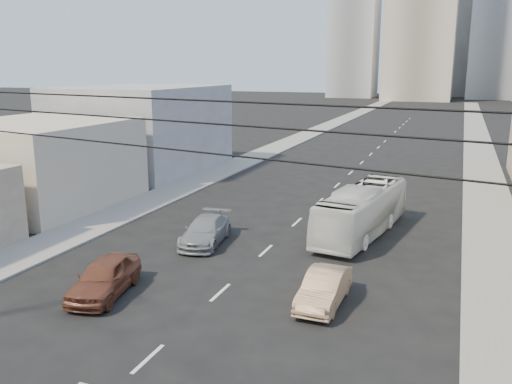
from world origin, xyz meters
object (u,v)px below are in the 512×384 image
Objects in this scene: city_bus at (362,211)px; sedan_brown at (104,277)px; sedan_tan at (324,288)px; sedan_grey at (206,231)px.

city_bus is 15.68m from sedan_brown.
sedan_brown is at bearing -115.95° from city_bus.
sedan_tan is at bearing -79.72° from city_bus.
sedan_brown is (-8.97, -12.84, -0.66)m from city_bus.
sedan_tan is (9.20, 2.44, -0.09)m from sedan_brown.
sedan_brown is 0.94× the size of sedan_grey.
sedan_grey is at bearing 71.76° from sedan_brown.
sedan_tan is (0.23, -10.40, -0.75)m from city_bus.
city_bus is at bearing 92.25° from sedan_tan.
sedan_brown is at bearing -105.73° from sedan_grey.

